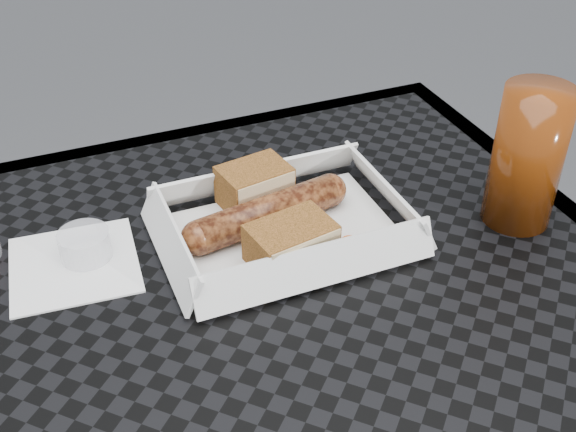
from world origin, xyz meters
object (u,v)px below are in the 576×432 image
object	(u,v)px
patio_table	(257,413)
drink_glass	(528,157)
food_tray	(284,233)
bratwurst	(267,213)

from	to	relation	value
patio_table	drink_glass	distance (m)	0.36
patio_table	food_tray	world-z (taller)	food_tray
drink_glass	patio_table	bearing A→B (deg)	-166.41
drink_glass	bratwurst	bearing A→B (deg)	162.29
food_tray	bratwurst	xyz separation A→B (m)	(-0.01, 0.01, 0.02)
food_tray	bratwurst	distance (m)	0.03
patio_table	bratwurst	bearing A→B (deg)	65.14
food_tray	bratwurst	world-z (taller)	bratwurst
patio_table	food_tray	size ratio (longest dim) A/B	3.64
patio_table	bratwurst	xyz separation A→B (m)	(0.07, 0.16, 0.10)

